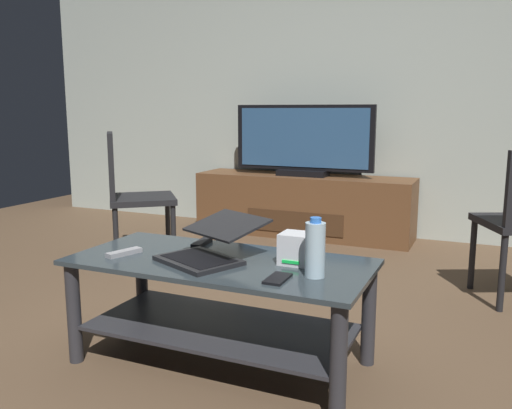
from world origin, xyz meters
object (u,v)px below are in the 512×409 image
Objects in this scene: media_cabinet at (303,205)px; tv_remote at (202,243)px; water_bottle_near at (315,249)px; cell_phone at (278,279)px; coffee_table at (220,293)px; laptop at (210,246)px; soundbar_remote at (124,253)px; side_chair at (130,191)px; television at (303,142)px; router_box at (296,248)px.

tv_remote is (0.26, -2.24, 0.21)m from media_cabinet.
cell_phone is at bearing -139.89° from water_bottle_near.
media_cabinet is (-0.46, 2.43, -0.05)m from coffee_table.
laptop is at bearing -155.40° from coffee_table.
soundbar_remote is at bearing -177.31° from water_bottle_near.
side_chair is 1.47m from soundbar_remote.
television reaches higher than water_bottle_near.
soundbar_remote is at bearing -166.61° from coffee_table.
coffee_table is 0.67× the size of media_cabinet.
router_box is at bearing -32.71° from side_chair.
side_chair reaches higher than soundbar_remote.
laptop is at bearing -59.38° from tv_remote.
tv_remote reaches higher than cell_phone.
router_box is 0.80× the size of soundbar_remote.
soundbar_remote is at bearing -89.02° from media_cabinet.
laptop is 0.39m from soundbar_remote.
cell_phone is 0.88× the size of soundbar_remote.
laptop is at bearing -80.13° from television.
media_cabinet reaches higher than soundbar_remote.
side_chair is at bearing -121.36° from media_cabinet.
router_box is 0.19m from water_bottle_near.
cell_phone is at bearing -25.67° from coffee_table.
water_bottle_near is at bearing 39.59° from cell_phone.
coffee_table is 1.69m from side_chair.
cell_phone is (0.78, -2.56, -0.34)m from television.
coffee_table is 2.57× the size of laptop.
television is 2.47× the size of laptop.
coffee_table is 1.36× the size of side_chair.
media_cabinet is 1.55× the size of television.
laptop is 2.16× the size of water_bottle_near.
coffee_table is at bearing 32.12° from soundbar_remote.
tv_remote is at bearing -83.21° from television.
soundbar_remote is at bearing -167.76° from laptop.
laptop reaches higher than cell_phone.
cell_phone is (0.01, -0.23, -0.06)m from router_box.
coffee_table is at bearing 153.81° from cell_phone.
side_chair is (-0.82, -1.34, 0.26)m from media_cabinet.
coffee_table is 7.85× the size of tv_remote.
coffee_table is 2.47m from media_cabinet.
router_box is at bearing 13.62° from coffee_table.
cell_phone is (0.78, -2.58, 0.20)m from media_cabinet.
water_bottle_near is at bearing -47.52° from router_box.
soundbar_remote is at bearing 175.21° from cell_phone.
side_chair is 2.02m from cell_phone.
side_chair is at bearing 147.29° from router_box.
water_bottle_near reaches higher than coffee_table.
laptop is 3.06× the size of tv_remote.
tv_remote is at bearing 127.32° from laptop.
coffee_table is 0.50m from water_bottle_near.
media_cabinet is 13.35× the size of cell_phone.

